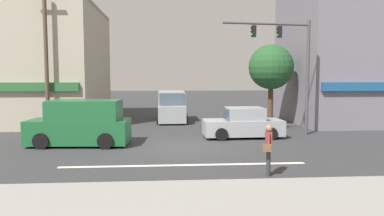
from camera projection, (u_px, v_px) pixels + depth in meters
name	position (u px, v px, depth m)	size (l,w,h in m)	color
ground_plane	(180.00, 147.00, 17.11)	(120.00, 120.00, 0.00)	#333335
lane_marking_stripe	(184.00, 165.00, 13.63)	(9.00, 0.24, 0.01)	silver
sidewalk_curb	(196.00, 214.00, 8.66)	(40.00, 5.00, 0.16)	gray
building_left_block	(7.00, 64.00, 26.19)	(12.75, 10.70, 8.01)	#B7AD99
building_right_corner	(373.00, 35.00, 25.81)	(11.28, 8.48, 12.09)	slate
street_tree	(271.00, 67.00, 24.33)	(2.92, 2.92, 5.26)	#4C3823
utility_pole_near_left	(46.00, 60.00, 20.88)	(1.40, 0.22, 7.93)	brown
traffic_light_mast	(291.00, 58.00, 20.05)	(4.86, 0.73, 6.20)	#47474C
van_waiting_far	(171.00, 107.00, 26.48)	(2.04, 4.60, 2.11)	#999EA3
sedan_crossing_leftbound	(243.00, 124.00, 19.56)	(4.13, 1.94, 1.58)	#999EA3
van_crossing_center	(81.00, 124.00, 17.39)	(4.72, 2.29, 2.11)	#1E6033
pedestrian_foreground_with_bag	(269.00, 147.00, 12.15)	(0.44, 0.67, 1.67)	#333338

